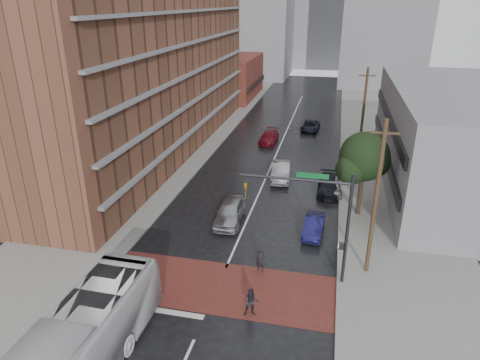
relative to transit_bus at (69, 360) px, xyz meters
The scene contains 23 objects.
ground 9.25m from the transit_bus, 62.47° to the left, with size 160.00×160.00×0.00m, color black.
crosswalk 9.69m from the transit_bus, 63.86° to the left, with size 14.00×5.00×0.02m, color brown.
sidewalk_west 33.89m from the transit_bus, 102.46° to the left, with size 9.00×90.00×0.15m, color gray.
sidewalk_east 36.63m from the transit_bus, 64.60° to the left, with size 9.00×90.00×0.15m, color gray.
apartment_block 35.68m from the transit_bus, 107.01° to the left, with size 10.00×44.00×28.00m, color brown.
storefront_west 62.56m from the transit_bus, 97.17° to the left, with size 8.00×16.00×7.00m, color brown.
building_east 34.96m from the transit_bus, 53.58° to the left, with size 11.00×26.00×9.00m, color gray.
distant_tower_west 87.77m from the transit_bus, 96.50° to the left, with size 18.00×16.00×32.00m, color gray.
distant_tower_center 103.64m from the transit_bus, 87.67° to the left, with size 12.00×10.00×24.00m, color gray.
street_tree 23.95m from the transit_bus, 57.66° to the left, with size 4.20×4.10×6.90m.
signal_mast 14.86m from the transit_bus, 46.41° to the left, with size 6.50×0.30×7.20m.
utility_pole_near 18.04m from the transit_bus, 42.84° to the left, with size 1.60×0.26×10.00m.
utility_pole_far 34.75m from the transit_bus, 67.93° to the left, with size 1.60×0.26×10.00m.
transit_bus is the anchor object (origin of this frame).
pedestrian_a 12.53m from the transit_bus, 59.03° to the left, with size 0.61×0.40×1.67m, color black.
pedestrian_b 9.39m from the transit_bus, 44.49° to the left, with size 0.81×0.63×1.67m, color #262026.
car_travel_a 17.00m from the transit_bus, 80.04° to the left, with size 1.99×4.95×1.69m, color #A2A4AA.
car_travel_b 26.77m from the transit_bus, 77.84° to the left, with size 1.70×4.88×1.61m, color #A5A7AD.
car_travel_c 37.40m from the transit_bus, 85.88° to the left, with size 1.88×4.63×1.34m, color maroon.
suv_travel 44.24m from the transit_bus, 80.62° to the left, with size 2.12×4.61×1.28m, color black.
car_parked_near 18.83m from the transit_bus, 60.01° to the left, with size 1.35×3.88×1.28m, color #16154C.
car_parked_mid 26.14m from the transit_bus, 67.03° to the left, with size 1.90×4.67×1.36m, color black.
car_parked_far 26.26m from the transit_bus, 66.42° to the left, with size 1.65×4.09×1.39m, color #95979C.
Camera 1 is at (6.00, -19.95, 15.95)m, focal length 32.00 mm.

